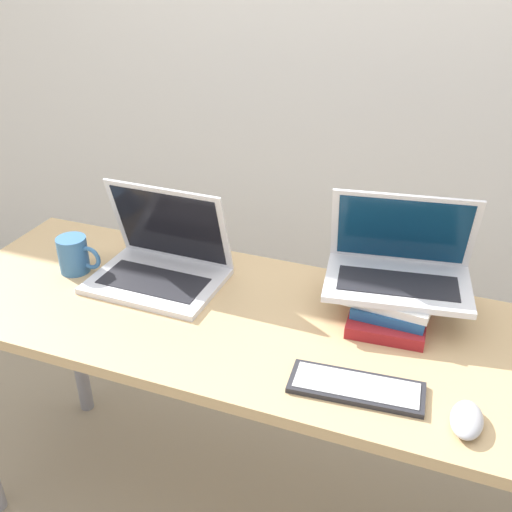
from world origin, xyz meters
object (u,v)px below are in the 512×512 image
(book_stack, at_px, (392,301))
(wireless_keyboard, at_px, (356,387))
(laptop_left, at_px, (161,262))
(laptop_on_books, at_px, (399,265))
(mouse, at_px, (467,420))
(mug, at_px, (74,255))

(book_stack, height_order, wireless_keyboard, book_stack)
(laptop_left, relative_size, book_stack, 1.29)
(laptop_on_books, relative_size, mouse, 3.47)
(mouse, bearing_deg, laptop_on_books, 119.10)
(laptop_left, xyz_separation_m, mug, (-0.25, -0.05, 0.00))
(laptop_left, height_order, laptop_on_books, laptop_on_books)
(book_stack, distance_m, laptop_on_books, 0.09)
(laptop_on_books, bearing_deg, wireless_keyboard, -93.68)
(book_stack, distance_m, mouse, 0.39)
(book_stack, distance_m, wireless_keyboard, 0.31)
(book_stack, height_order, laptop_on_books, laptop_on_books)
(wireless_keyboard, distance_m, mug, 0.88)
(mouse, bearing_deg, wireless_keyboard, 173.66)
(mouse, xyz_separation_m, mug, (-1.08, 0.23, 0.04))
(wireless_keyboard, height_order, mug, mug)
(laptop_left, relative_size, wireless_keyboard, 1.21)
(laptop_on_books, relative_size, wireless_keyboard, 1.31)
(laptop_left, xyz_separation_m, book_stack, (0.63, 0.05, -0.01))
(laptop_left, bearing_deg, book_stack, 4.60)
(laptop_left, distance_m, mouse, 0.88)
(laptop_left, height_order, mouse, laptop_left)
(wireless_keyboard, bearing_deg, book_stack, 86.34)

